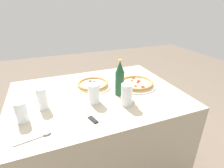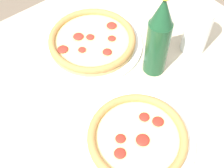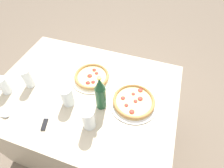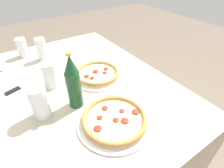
# 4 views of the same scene
# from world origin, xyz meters

# --- Properties ---
(ground_plane) EXTENTS (8.00, 8.00, 0.00)m
(ground_plane) POSITION_xyz_m (0.00, 0.00, 0.00)
(ground_plane) COLOR #6B5B4C
(table) EXTENTS (1.23, 0.90, 0.77)m
(table) POSITION_xyz_m (0.00, 0.00, 0.38)
(table) COLOR #B7A88E
(table) RESTS_ON ground_plane
(pizza_margherita) EXTENTS (0.31, 0.31, 0.04)m
(pizza_margherita) POSITION_xyz_m (-0.34, -0.01, 0.79)
(pizza_margherita) COLOR silver
(pizza_margherita) RESTS_ON table
(pizza_veggie) EXTENTS (0.29, 0.29, 0.04)m
(pizza_veggie) POSITION_xyz_m (-0.01, -0.12, 0.79)
(pizza_veggie) COLOR silver
(pizza_veggie) RESTS_ON table
(glass_cola) EXTENTS (0.06, 0.06, 0.14)m
(glass_cola) POSITION_xyz_m (0.37, 0.07, 0.83)
(glass_cola) COLOR white
(glass_cola) RESTS_ON table
(glass_red_wine) EXTENTS (0.06, 0.06, 0.12)m
(glass_red_wine) POSITION_xyz_m (0.48, 0.17, 0.82)
(glass_red_wine) COLOR white
(glass_red_wine) RESTS_ON table
(glass_iced_tea) EXTENTS (0.07, 0.07, 0.15)m
(glass_iced_tea) POSITION_xyz_m (-0.14, 0.22, 0.84)
(glass_iced_tea) COLOR white
(glass_iced_tea) RESTS_ON table
(glass_water) EXTENTS (0.08, 0.08, 0.13)m
(glass_water) POSITION_xyz_m (0.05, 0.12, 0.83)
(glass_water) COLOR white
(glass_water) RESTS_ON table
(beer_bottle) EXTENTS (0.06, 0.06, 0.26)m
(beer_bottle) POSITION_xyz_m (-0.15, 0.07, 0.89)
(beer_bottle) COLOR #194728
(beer_bottle) RESTS_ON table
(knife) EXTENTS (0.08, 0.18, 0.01)m
(knife) POSITION_xyz_m (0.13, 0.26, 0.77)
(knife) COLOR black
(knife) RESTS_ON table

